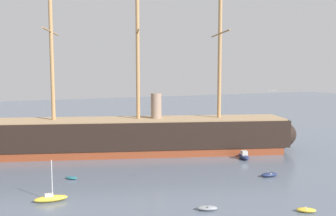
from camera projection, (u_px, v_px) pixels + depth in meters
name	position (u px, v px, depth m)	size (l,w,h in m)	color
tall_ship	(138.00, 135.00, 74.91)	(70.42, 28.43, 34.99)	brown
dinghy_foreground_right	(306.00, 210.00, 44.22)	(2.47, 2.10, 0.54)	gold
dinghy_near_centre	(207.00, 208.00, 44.79)	(2.74, 2.04, 0.59)	gray
sailboat_mid_left	(51.00, 198.00, 47.76)	(4.30, 1.59, 5.49)	gold
dinghy_mid_right	(269.00, 175.00, 58.94)	(2.95, 1.53, 0.67)	#1E284C
dinghy_alongside_bow	(72.00, 178.00, 57.55)	(2.03, 1.93, 0.46)	#236670
motorboat_alongside_stern	(244.00, 156.00, 70.75)	(2.65, 4.21, 1.65)	#1E284C
dinghy_far_right	(257.00, 141.00, 87.24)	(1.95, 2.68, 0.58)	silver
motorboat_distant_centre	(117.00, 139.00, 88.06)	(3.66, 4.46, 1.75)	#7FB2D6
seagull_in_flight	(272.00, 90.00, 44.33)	(1.02, 0.54, 0.13)	silver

